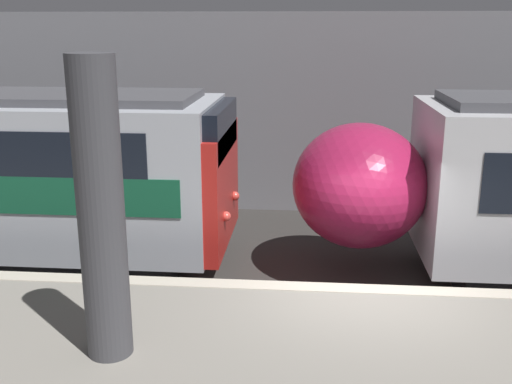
{
  "coord_description": "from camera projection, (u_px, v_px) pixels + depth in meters",
  "views": [
    {
      "loc": [
        -0.82,
        -7.95,
        4.55
      ],
      "look_at": [
        -1.6,
        1.05,
        2.02
      ],
      "focal_mm": 42.0,
      "sensor_mm": 36.0,
      "label": 1
    }
  ],
  "objects": [
    {
      "name": "support_pillar_near",
      "position": [
        101.0,
        213.0,
        6.32
      ],
      "size": [
        0.5,
        0.5,
        3.3
      ],
      "color": "#47474C",
      "rests_on": "platform"
    },
    {
      "name": "station_rear_barrier",
      "position": [
        342.0,
        115.0,
        14.52
      ],
      "size": [
        50.0,
        0.15,
        4.85
      ],
      "color": "gray",
      "rests_on": "ground"
    },
    {
      "name": "ground_plane",
      "position": [
        358.0,
        346.0,
        8.78
      ],
      "size": [
        120.0,
        120.0,
        0.0
      ],
      "primitive_type": "plane",
      "color": "#33302D"
    }
  ]
}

